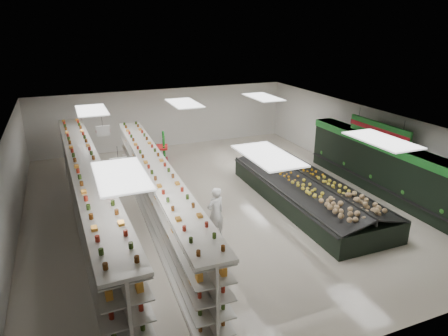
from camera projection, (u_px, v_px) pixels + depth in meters
name	position (u px, v px, depth m)	size (l,w,h in m)	color
floor	(217.00, 202.00, 15.60)	(16.00, 16.00, 0.00)	beige
ceiling	(216.00, 122.00, 14.48)	(14.00, 16.00, 0.02)	white
wall_back	(164.00, 118.00, 21.99)	(14.00, 0.02, 3.20)	silver
wall_front	(358.00, 286.00, 8.09)	(14.00, 0.02, 3.20)	silver
wall_left	(9.00, 192.00, 12.57)	(0.02, 16.00, 3.20)	silver
wall_right	(365.00, 143.00, 17.51)	(0.02, 16.00, 3.20)	silver
produce_wall_case	(380.00, 163.00, 16.17)	(0.93, 8.00, 2.20)	black
aisle_sign_near	(119.00, 164.00, 11.56)	(0.52, 0.06, 0.75)	white
aisle_sign_far	(103.00, 131.00, 15.03)	(0.52, 0.06, 0.75)	white
hortifruti_banner	(379.00, 130.00, 15.58)	(0.12, 3.20, 0.95)	#207A2A
gondola_left	(90.00, 199.00, 13.32)	(1.45, 13.49, 2.33)	silver
gondola_center	(157.00, 196.00, 13.72)	(1.27, 12.40, 2.14)	silver
produce_island	(306.00, 190.00, 15.34)	(2.83, 7.70, 1.15)	black
soda_endcap	(155.00, 149.00, 19.55)	(1.38, 1.11, 1.55)	#B0141E
shopper_main	(216.00, 213.00, 12.75)	(0.64, 0.42, 1.76)	white
shopper_background	(95.00, 170.00, 16.69)	(0.75, 0.46, 1.54)	tan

